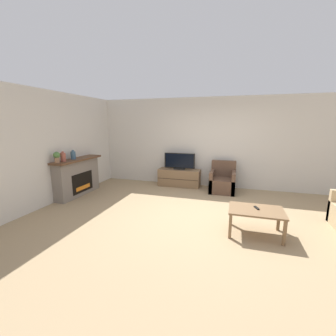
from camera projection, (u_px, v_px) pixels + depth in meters
ground_plane at (201, 215)px, 4.83m from camera, size 24.00×24.00×0.00m
wall_back at (214, 143)px, 6.79m from camera, size 12.00×0.06×2.70m
wall_left at (58, 147)px, 5.60m from camera, size 0.06×12.00×2.70m
fireplace at (78, 176)px, 6.09m from camera, size 0.43×1.61×1.01m
mantel_vase_left at (63, 157)px, 5.52m from camera, size 0.12×0.12×0.25m
mantel_vase_centre_left at (73, 155)px, 5.86m from camera, size 0.13×0.13×0.25m
potted_plant at (57, 157)px, 5.32m from camera, size 0.16×0.16×0.26m
tv_stand at (179, 178)px, 7.00m from camera, size 1.28×0.46×0.53m
tv at (179, 162)px, 6.90m from camera, size 0.95×0.18×0.50m
armchair at (223, 182)px, 6.43m from camera, size 0.70×0.76×0.86m
coffee_table at (256, 213)px, 3.91m from camera, size 0.92×0.63×0.46m
remote at (257, 208)px, 3.94m from camera, size 0.09×0.15×0.02m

